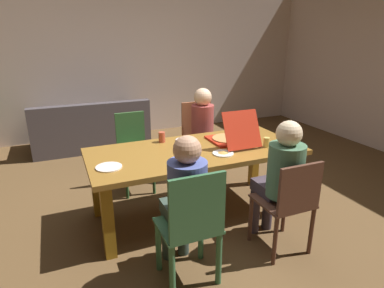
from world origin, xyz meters
TOP-DOWN VIEW (x-y plane):
  - ground_plane at (0.00, 0.00)m, footprint 20.00×20.00m
  - back_wall at (0.00, 3.34)m, footprint 7.40×0.12m
  - side_wall_right at (3.70, 1.00)m, footprint 0.12×5.68m
  - dining_table at (0.00, 0.00)m, footprint 2.17×0.97m
  - chair_0 at (0.47, 0.96)m, footprint 0.44×0.44m
  - person_0 at (0.47, 0.80)m, footprint 0.29×0.49m
  - chair_1 at (0.47, -0.93)m, footprint 0.44×0.43m
  - person_1 at (0.47, -0.78)m, footprint 0.31×0.50m
  - chair_2 at (-0.45, -0.95)m, footprint 0.45×0.40m
  - person_2 at (-0.45, -0.81)m, footprint 0.30×0.48m
  - chair_3 at (-0.45, 0.91)m, footprint 0.38×0.44m
  - pizza_box_0 at (0.44, 0.06)m, footprint 0.40×0.57m
  - plate_0 at (0.19, -0.23)m, footprint 0.21×0.21m
  - plate_1 at (-0.00, 0.30)m, footprint 0.21×0.21m
  - plate_2 at (-0.90, -0.15)m, footprint 0.23×0.23m
  - drinking_glass_0 at (-0.08, -0.05)m, footprint 0.07×0.07m
  - drinking_glass_1 at (0.70, -0.22)m, footprint 0.06×0.06m
  - drinking_glass_2 at (-0.25, 0.35)m, footprint 0.07×0.07m
  - couch at (-0.76, 2.70)m, footprint 1.86×0.89m

SIDE VIEW (x-z plane):
  - ground_plane at x=0.00m, z-range 0.00..0.00m
  - couch at x=-0.76m, z-range -0.12..0.69m
  - chair_1 at x=0.47m, z-range 0.07..0.95m
  - chair_2 at x=-0.45m, z-range 0.03..1.00m
  - chair_3 at x=-0.45m, z-range 0.06..1.00m
  - chair_0 at x=0.47m, z-range 0.05..1.04m
  - dining_table at x=0.00m, z-range 0.27..1.02m
  - person_2 at x=-0.45m, z-range 0.10..1.30m
  - person_1 at x=0.47m, z-range 0.11..1.31m
  - person_0 at x=0.47m, z-range 0.11..1.32m
  - plate_2 at x=-0.90m, z-range 0.74..0.76m
  - plate_0 at x=0.19m, z-range 0.74..0.77m
  - plate_1 at x=0.00m, z-range 0.74..0.77m
  - drinking_glass_1 at x=0.70m, z-range 0.74..0.85m
  - pizza_box_0 at x=0.44m, z-range 0.61..0.99m
  - drinking_glass_2 at x=-0.25m, z-range 0.74..0.86m
  - drinking_glass_0 at x=-0.08m, z-range 0.74..0.88m
  - back_wall at x=0.00m, z-range 0.00..2.85m
  - side_wall_right at x=3.70m, z-range 0.00..2.85m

